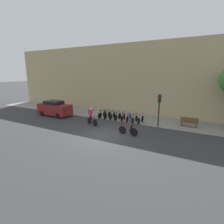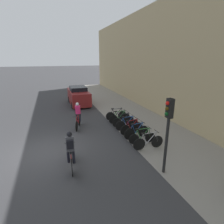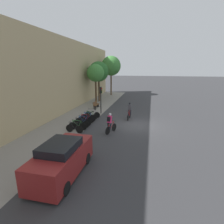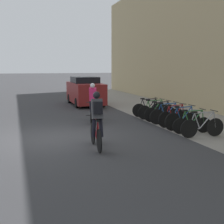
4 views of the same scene
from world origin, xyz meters
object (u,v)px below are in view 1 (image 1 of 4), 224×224
(cyclist_grey, at_px, (130,125))
(parked_bike_1, at_px, (107,115))
(bench, at_px, (189,122))
(parked_car, at_px, (55,109))
(parked_bike_5, at_px, (129,118))
(parked_bike_6, at_px, (135,119))
(parked_bike_0, at_px, (102,114))
(traffic_light_pole, at_px, (159,105))
(cyclist_pink, at_px, (91,116))
(parked_bike_2, at_px, (112,116))
(parked_bike_3, at_px, (118,116))
(parked_bike_7, at_px, (141,119))
(parked_bike_4, at_px, (123,117))

(cyclist_grey, distance_m, parked_bike_1, 6.16)
(bench, xyz_separation_m, parked_car, (-15.15, -3.05, 0.43))
(parked_bike_5, relative_size, parked_bike_6, 1.06)
(parked_bike_0, distance_m, parked_bike_5, 3.41)
(bench, bearing_deg, parked_bike_6, -168.47)
(parked_bike_5, distance_m, parked_bike_6, 0.68)
(parked_bike_0, relative_size, parked_car, 0.38)
(traffic_light_pole, distance_m, parked_car, 12.64)
(bench, bearing_deg, parked_bike_5, -169.77)
(bench, bearing_deg, cyclist_pink, -155.28)
(parked_bike_2, distance_m, parked_bike_5, 2.05)
(cyclist_grey, relative_size, parked_bike_3, 1.09)
(parked_bike_7, relative_size, parked_car, 0.40)
(parked_bike_4, bearing_deg, parked_car, -166.93)
(parked_bike_2, relative_size, parked_bike_5, 0.99)
(parked_bike_1, xyz_separation_m, parked_bike_2, (0.68, 0.00, -0.01))
(cyclist_pink, bearing_deg, parked_bike_2, 74.48)
(bench, bearing_deg, parked_bike_2, -172.33)
(parked_bike_0, bearing_deg, cyclist_grey, -37.53)
(parked_bike_2, bearing_deg, parked_bike_4, 0.03)
(parked_bike_3, xyz_separation_m, parked_bike_5, (1.37, 0.00, 0.01))
(cyclist_pink, bearing_deg, parked_bike_7, 35.26)
(parked_bike_7, bearing_deg, parked_bike_2, 179.99)
(parked_bike_7, xyz_separation_m, traffic_light_pole, (1.96, -0.42, 1.83))
(parked_bike_3, xyz_separation_m, traffic_light_pole, (4.69, -0.42, 1.83))
(parked_bike_1, distance_m, parked_bike_5, 2.73)
(parked_bike_1, relative_size, parked_car, 0.40)
(parked_bike_1, distance_m, traffic_light_pole, 6.34)
(parked_bike_3, height_order, bench, parked_bike_3)
(parked_bike_2, distance_m, parked_bike_7, 3.41)
(parked_bike_5, relative_size, parked_bike_7, 0.97)
(parked_bike_3, bearing_deg, traffic_light_pole, -5.15)
(parked_bike_5, relative_size, bench, 1.02)
(parked_bike_1, height_order, parked_bike_7, parked_bike_1)
(parked_bike_0, distance_m, parked_bike_6, 4.10)
(parked_bike_5, bearing_deg, cyclist_grey, -65.28)
(bench, distance_m, parked_car, 15.46)
(parked_bike_7, xyz_separation_m, parked_car, (-10.51, -1.96, 0.49))
(parked_bike_3, bearing_deg, parked_bike_2, -179.97)
(parked_bike_0, relative_size, parked_bike_1, 0.96)
(parked_bike_0, height_order, parked_bike_4, parked_bike_4)
(parked_bike_7, bearing_deg, parked_bike_4, 179.96)
(parked_bike_4, height_order, bench, parked_bike_4)
(parked_bike_6, height_order, bench, parked_bike_6)
(parked_bike_1, bearing_deg, parked_car, -162.98)
(cyclist_pink, distance_m, parked_bike_1, 3.06)
(cyclist_grey, distance_m, bench, 6.61)
(parked_bike_6, bearing_deg, traffic_light_pole, -9.05)
(parked_bike_0, distance_m, parked_bike_4, 2.73)
(parked_bike_0, xyz_separation_m, parked_bike_1, (0.68, -0.00, 0.00))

